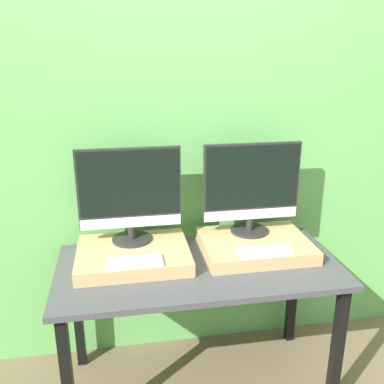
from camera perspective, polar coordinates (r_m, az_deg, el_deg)
The scene contains 8 objects.
wall_back at distance 2.41m, azimuth -0.89°, elevation 6.60°, with size 8.00×0.04×2.60m.
workbench at distance 2.26m, azimuth 0.89°, elevation -11.58°, with size 1.43×0.69×0.76m.
wooden_riser_left at distance 2.25m, azimuth -7.84°, elevation -8.31°, with size 0.57×0.45×0.07m.
monitor_left at distance 2.23m, azimuth -8.30°, elevation -0.15°, with size 0.53×0.21×0.51m.
keyboard_left at distance 2.09m, azimuth -7.70°, elevation -9.20°, with size 0.27×0.12×0.01m.
wooden_riser_right at distance 2.35m, azimuth 8.39°, elevation -7.05°, with size 0.57×0.45×0.07m.
monitor_right at distance 2.34m, azimuth 7.93°, elevation 0.74°, with size 0.53×0.21×0.51m.
keyboard_right at distance 2.20m, azimuth 9.69°, elevation -7.77°, with size 0.27×0.12×0.01m.
Camera 1 is at (-0.37, -1.57, 1.81)m, focal length 40.00 mm.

